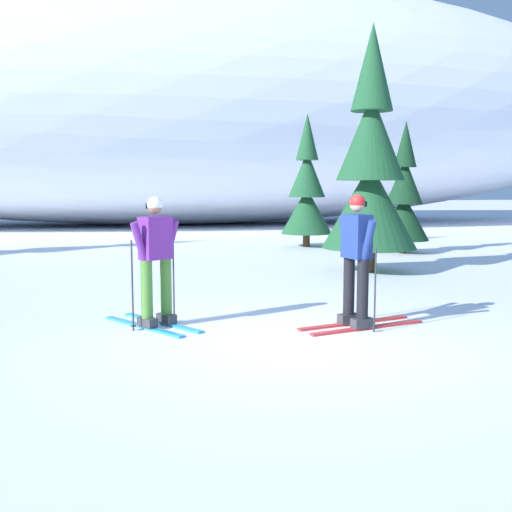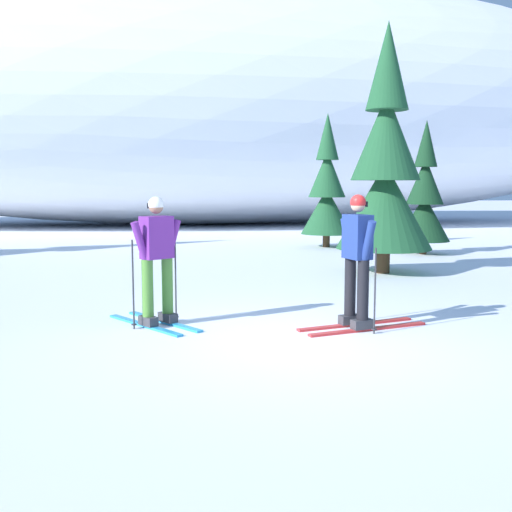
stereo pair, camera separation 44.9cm
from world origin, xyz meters
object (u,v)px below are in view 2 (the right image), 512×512
object	(u,v)px
pine_tree_center_left	(385,170)
pine_tree_far_right	(425,199)
pine_tree_center_right	(327,192)
skier_purple_jacket	(157,259)
skier_navy_jacket	(358,260)

from	to	relation	value
pine_tree_center_left	pine_tree_far_right	xyz separation A→B (m)	(2.33, 3.22, -0.68)
pine_tree_center_right	pine_tree_far_right	distance (m)	3.06
pine_tree_far_right	pine_tree_center_left	bearing A→B (deg)	-125.94
pine_tree_far_right	skier_purple_jacket	bearing A→B (deg)	-133.50
skier_purple_jacket	pine_tree_center_left	bearing A→B (deg)	41.75
skier_purple_jacket	skier_navy_jacket	world-z (taller)	skier_navy_jacket
skier_purple_jacket	pine_tree_center_left	size ratio (longest dim) A/B	0.33
pine_tree_center_left	pine_tree_center_right	distance (m)	5.48
skier_purple_jacket	skier_navy_jacket	size ratio (longest dim) A/B	0.96
skier_purple_jacket	pine_tree_far_right	distance (m)	10.27
pine_tree_center_left	pine_tree_far_right	distance (m)	4.04
pine_tree_center_left	pine_tree_center_right	bearing A→B (deg)	87.49
skier_purple_jacket	pine_tree_far_right	world-z (taller)	pine_tree_far_right
skier_navy_jacket	pine_tree_far_right	size ratio (longest dim) A/B	0.50
skier_navy_jacket	pine_tree_center_left	size ratio (longest dim) A/B	0.34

